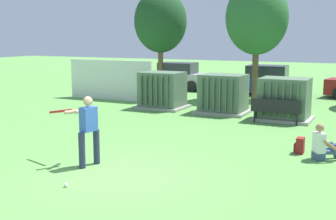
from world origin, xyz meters
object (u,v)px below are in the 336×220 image
Objects in this scene: transformer_mid_east at (284,100)px; park_bench at (276,109)px; transformer_west at (162,91)px; seated_spectator at (323,146)px; backpack at (300,146)px; parked_car_leftmost at (176,77)px; parked_car_left_of_center at (265,81)px; transformer_mid_west at (223,94)px; batter at (87,127)px; sports_ball at (66,185)px.

transformer_mid_east is 0.90m from park_bench.
transformer_west is 5.49m from transformer_mid_east.
seated_spectator is 2.19× the size of backpack.
parked_car_left_of_center is at bearing -1.78° from parked_car_leftmost.
transformer_mid_east is 1.15× the size of park_bench.
parked_car_leftmost reaches higher than park_bench.
transformer_mid_west is 8.76m from batter.
sports_ball is 16.92m from parked_car_left_of_center.
batter is at bearing -91.77° from parked_car_left_of_center.
transformer_mid_west is 0.49× the size of parked_car_leftmost.
transformer_mid_east reaches higher than sports_ball.
transformer_mid_east is 4.77× the size of backpack.
transformer_mid_west is 2.82m from park_bench.
sports_ball is 0.02× the size of parked_car_left_of_center.
sports_ball is at bearing -104.17° from transformer_mid_east.
park_bench is (5.35, -1.28, -0.25)m from transformer_west.
backpack is (-0.64, 0.39, -0.16)m from seated_spectator.
backpack is at bearing 148.60° from seated_spectator.
seated_spectator is at bearing -62.73° from park_bench.
park_bench is 8.02m from batter.
parked_car_left_of_center reaches higher than seated_spectator.
parked_car_left_of_center is at bearing 107.13° from park_bench.
transformer_mid_west is 0.49× the size of parked_car_left_of_center.
seated_spectator is at bearing -50.75° from parked_car_leftmost.
transformer_west is at bearing -179.90° from transformer_mid_west.
transformer_mid_east is 2.18× the size of seated_spectator.
sports_ball is at bearing -89.73° from parked_car_left_of_center.
transformer_mid_west is (2.86, 0.01, 0.00)m from transformer_west.
parked_car_left_of_center is (0.47, 15.38, -0.22)m from batter.
sports_ball is at bearing -73.78° from transformer_west.
transformer_west reaches higher than park_bench.
transformer_mid_east is at bearing 69.94° from batter.
seated_spectator is (7.57, -5.59, -0.41)m from transformer_west.
transformer_mid_west and transformer_mid_east have the same top height.
seated_spectator is at bearing -31.40° from backpack.
batter is 1.81× the size of seated_spectator.
transformer_mid_west is at bearing 152.69° from park_bench.
seated_spectator is (2.22, -4.30, -0.16)m from park_bench.
seated_spectator is (5.14, 3.16, -0.60)m from batter.
transformer_mid_east is at bearing 82.12° from park_bench.
transformer_west is at bearing 106.22° from sports_ball.
transformer_mid_west is 6.64m from parked_car_left_of_center.
seated_spectator is 0.22× the size of parked_car_left_of_center.
parked_car_left_of_center reaches higher than park_bench.
transformer_west is at bearing 143.14° from backpack.
transformer_mid_west reaches higher than backpack.
transformer_mid_east is at bearing -4.48° from transformer_west.
transformer_west is 1.00× the size of transformer_mid_east.
seated_spectator is (2.10, -5.16, -0.41)m from transformer_mid_east.
transformer_west is at bearing -69.39° from parked_car_leftmost.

